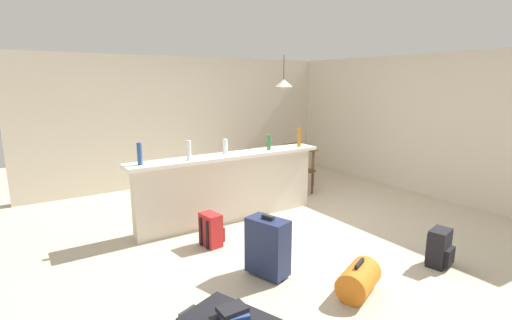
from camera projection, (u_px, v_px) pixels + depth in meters
ground_plane at (283, 225)px, 5.48m from camera, size 13.00×13.00×0.05m
wall_back at (194, 120)px, 7.72m from camera, size 6.60×0.10×2.50m
wall_right at (404, 123)px, 7.10m from camera, size 0.10×6.00×2.50m
partition_half_wall at (230, 190)px, 5.51m from camera, size 2.80×0.20×0.95m
bar_countertop at (230, 156)px, 5.41m from camera, size 2.96×0.40×0.05m
bottle_blue at (140, 154)px, 4.69m from camera, size 0.06×0.06×0.28m
bottle_white at (189, 150)px, 4.97m from camera, size 0.06×0.06×0.26m
bottle_clear at (225, 146)px, 5.44m from camera, size 0.07×0.07×0.21m
bottle_green at (269, 143)px, 5.71m from camera, size 0.06×0.06×0.23m
bottle_amber at (299, 137)px, 6.02m from camera, size 0.06×0.06×0.30m
dining_table at (283, 153)px, 7.37m from camera, size 1.10×0.80×0.74m
dining_chair_near_partition at (297, 165)px, 6.91m from camera, size 0.44×0.44×0.93m
pendant_lamp at (284, 83)px, 7.10m from camera, size 0.34×0.34×0.62m
backpack_black at (440, 248)px, 4.20m from camera, size 0.31×0.29×0.42m
backpack_red at (211, 230)px, 4.71m from camera, size 0.28×0.30×0.42m
duffel_bag_orange at (359, 280)px, 3.63m from camera, size 0.56×0.46×0.34m
suitcase_upright_navy at (268, 246)px, 3.95m from camera, size 0.36×0.49×0.67m
book_stack at (233, 312)px, 2.95m from camera, size 0.25×0.20×0.07m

